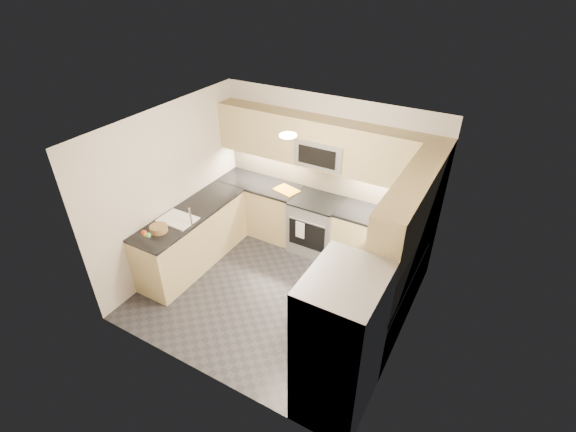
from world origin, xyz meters
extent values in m
cube|color=black|center=(0.00, 0.00, 0.00)|extent=(3.60, 3.20, 0.00)
cube|color=beige|center=(0.00, 0.00, 2.50)|extent=(3.60, 3.20, 0.02)
cube|color=beige|center=(0.00, 1.60, 1.25)|extent=(3.60, 0.02, 2.50)
cube|color=beige|center=(0.00, -1.60, 1.25)|extent=(3.60, 0.02, 2.50)
cube|color=beige|center=(-1.80, 0.00, 1.25)|extent=(0.02, 3.20, 2.50)
cube|color=beige|center=(1.80, 0.00, 1.25)|extent=(0.02, 3.20, 2.50)
cube|color=tan|center=(-1.09, 1.30, 0.45)|extent=(1.42, 0.60, 0.90)
cube|color=tan|center=(1.09, 1.30, 0.45)|extent=(1.42, 0.60, 0.90)
cube|color=tan|center=(1.50, 0.15, 0.45)|extent=(0.60, 1.70, 0.90)
cube|color=tan|center=(-1.50, 0.00, 0.45)|extent=(0.60, 2.00, 0.90)
cube|color=black|center=(-1.09, 1.30, 0.92)|extent=(1.42, 0.63, 0.04)
cube|color=black|center=(1.09, 1.30, 0.92)|extent=(1.42, 0.63, 0.04)
cube|color=black|center=(1.50, 0.15, 0.92)|extent=(0.63, 1.70, 0.04)
cube|color=black|center=(-1.50, 0.00, 0.92)|extent=(0.63, 2.00, 0.04)
cube|color=tan|center=(0.00, 1.43, 1.83)|extent=(3.60, 0.35, 0.75)
cube|color=tan|center=(1.62, 0.28, 1.83)|extent=(0.35, 1.95, 0.75)
cube|color=tan|center=(0.00, 1.60, 1.20)|extent=(3.60, 0.01, 0.51)
cube|color=tan|center=(1.80, 0.45, 1.20)|extent=(0.01, 2.30, 0.51)
cube|color=#999CA1|center=(0.00, 1.28, 0.46)|extent=(0.76, 0.65, 0.91)
cube|color=black|center=(0.00, 1.28, 0.92)|extent=(0.76, 0.65, 0.03)
cube|color=black|center=(0.00, 0.95, 0.45)|extent=(0.62, 0.02, 0.45)
cylinder|color=#B2B5BA|center=(0.00, 0.93, 0.72)|extent=(0.60, 0.02, 0.02)
cube|color=#9C9EA4|center=(0.00, 1.40, 1.70)|extent=(0.76, 0.40, 0.40)
cube|color=black|center=(0.00, 1.20, 1.70)|extent=(0.60, 0.01, 0.28)
cube|color=#AAACB2|center=(1.45, -1.15, 0.90)|extent=(0.70, 0.90, 1.80)
cylinder|color=#B2B5BA|center=(1.08, -1.33, 0.95)|extent=(0.02, 0.02, 1.20)
cylinder|color=#B2B5BA|center=(1.08, -0.97, 0.95)|extent=(0.02, 0.02, 1.20)
cube|color=white|center=(-1.50, -0.25, 0.88)|extent=(0.52, 0.38, 0.16)
cylinder|color=silver|center=(-1.24, -0.25, 1.08)|extent=(0.03, 0.03, 0.28)
cylinder|color=#6BC554|center=(1.35, 1.28, 1.03)|extent=(0.37, 0.37, 0.18)
cube|color=orange|center=(-0.56, 1.29, 0.95)|extent=(0.45, 0.36, 0.01)
cylinder|color=olive|center=(-1.53, -0.60, 0.98)|extent=(0.29, 0.29, 0.09)
sphere|color=#AF3314|center=(-1.55, -0.84, 1.05)|extent=(0.08, 0.08, 0.08)
sphere|color=#529E43|center=(-1.45, -0.85, 1.05)|extent=(0.07, 0.07, 0.07)
cube|color=white|center=(-0.10, 0.91, 0.55)|extent=(0.15, 0.02, 0.29)
sphere|color=orange|center=(-1.49, -0.86, 1.05)|extent=(0.06, 0.06, 0.06)
camera|label=1|loc=(2.39, -3.85, 4.26)|focal=26.00mm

